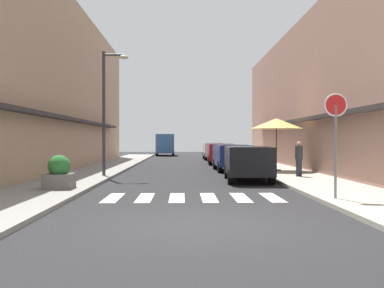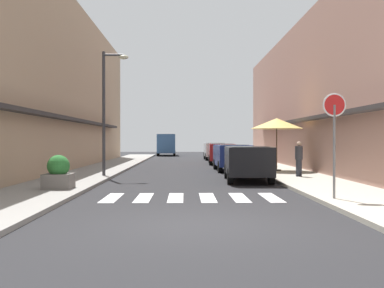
% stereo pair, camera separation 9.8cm
% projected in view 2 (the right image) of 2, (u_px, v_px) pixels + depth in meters
% --- Properties ---
extents(ground_plane, '(80.69, 80.69, 0.00)m').
position_uv_depth(ground_plane, '(189.00, 172.00, 23.66)').
color(ground_plane, '#232326').
extents(sidewalk_left, '(2.87, 51.35, 0.12)m').
position_uv_depth(sidewalk_left, '(97.00, 171.00, 23.58)').
color(sidewalk_left, gray).
rests_on(sidewalk_left, ground_plane).
extents(sidewalk_right, '(2.87, 51.35, 0.12)m').
position_uv_depth(sidewalk_right, '(279.00, 171.00, 23.74)').
color(sidewalk_right, '#ADA899').
rests_on(sidewalk_right, ground_plane).
extents(building_row_left, '(5.50, 35.01, 9.64)m').
position_uv_depth(building_row_left, '(29.00, 84.00, 24.30)').
color(building_row_left, tan).
rests_on(building_row_left, ground_plane).
extents(building_row_right, '(5.50, 35.01, 8.58)m').
position_uv_depth(building_row_right, '(346.00, 94.00, 24.60)').
color(building_row_right, '#A87A6B').
rests_on(building_row_right, ground_plane).
extents(crosswalk, '(5.20, 2.20, 0.01)m').
position_uv_depth(crosswalk, '(192.00, 198.00, 13.14)').
color(crosswalk, silver).
rests_on(crosswalk, ground_plane).
extents(parked_car_near, '(1.98, 4.28, 1.47)m').
position_uv_depth(parked_car_near, '(248.00, 159.00, 18.39)').
color(parked_car_near, black).
rests_on(parked_car_near, ground_plane).
extents(parked_car_mid, '(1.87, 4.25, 1.47)m').
position_uv_depth(parked_car_mid, '(232.00, 154.00, 24.49)').
color(parked_car_mid, navy).
rests_on(parked_car_mid, ground_plane).
extents(parked_car_far, '(1.93, 4.07, 1.47)m').
position_uv_depth(parked_car_far, '(222.00, 151.00, 31.32)').
color(parked_car_far, maroon).
rests_on(parked_car_far, ground_plane).
extents(parked_car_distant, '(1.85, 3.93, 1.47)m').
position_uv_depth(parked_car_distant, '(215.00, 149.00, 38.20)').
color(parked_car_distant, silver).
rests_on(parked_car_distant, ground_plane).
extents(delivery_van, '(2.14, 5.46, 2.37)m').
position_uv_depth(delivery_van, '(166.00, 143.00, 48.94)').
color(delivery_van, '#33598C').
rests_on(delivery_van, ground_plane).
extents(round_street_sign, '(0.65, 0.07, 2.90)m').
position_uv_depth(round_street_sign, '(334.00, 118.00, 12.10)').
color(round_street_sign, slate).
rests_on(round_street_sign, sidewalk_right).
extents(street_lamp, '(1.19, 0.28, 5.61)m').
position_uv_depth(street_lamp, '(108.00, 100.00, 19.93)').
color(street_lamp, '#38383D').
rests_on(street_lamp, sidewalk_left).
extents(cafe_umbrella, '(2.72, 2.72, 2.75)m').
position_uv_depth(cafe_umbrella, '(277.00, 124.00, 23.04)').
color(cafe_umbrella, '#262626').
rests_on(cafe_umbrella, sidewalk_right).
extents(planter_corner, '(0.90, 0.90, 1.11)m').
position_uv_depth(planter_corner, '(58.00, 174.00, 14.56)').
color(planter_corner, slate).
rests_on(planter_corner, sidewalk_left).
extents(pedestrian_walking_near, '(0.34, 0.34, 1.54)m').
position_uv_depth(pedestrian_walking_near, '(299.00, 158.00, 19.45)').
color(pedestrian_walking_near, '#282B33').
rests_on(pedestrian_walking_near, sidewalk_right).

